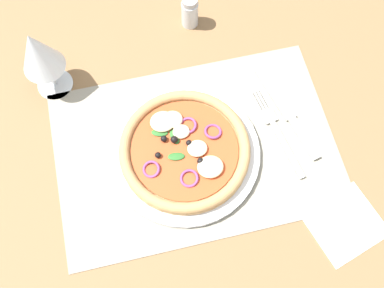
{
  "coord_description": "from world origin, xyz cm",
  "views": [
    {
      "loc": [
        -6.86,
        -27.03,
        70.91
      ],
      "look_at": [
        -0.61,
        0.0,
        2.45
      ],
      "focal_mm": 41.45,
      "sensor_mm": 36.0,
      "label": 1
    }
  ],
  "objects_px": {
    "plate": "(185,153)",
    "wine_glass": "(38,53)",
    "pepper_shaker": "(190,12)",
    "fork": "(275,127)",
    "napkin": "(345,224)",
    "knife": "(286,110)",
    "pizza": "(185,149)"
  },
  "relations": [
    {
      "from": "plate",
      "to": "wine_glass",
      "type": "distance_m",
      "value": 0.29
    },
    {
      "from": "plate",
      "to": "wine_glass",
      "type": "height_order",
      "value": "wine_glass"
    },
    {
      "from": "plate",
      "to": "napkin",
      "type": "bearing_deg",
      "value": -37.73
    },
    {
      "from": "knife",
      "to": "napkin",
      "type": "relative_size",
      "value": 1.79
    },
    {
      "from": "knife",
      "to": "napkin",
      "type": "bearing_deg",
      "value": 175.51
    },
    {
      "from": "fork",
      "to": "napkin",
      "type": "xyz_separation_m",
      "value": [
        0.06,
        -0.19,
        -0.0
      ]
    },
    {
      "from": "plate",
      "to": "pizza",
      "type": "xyz_separation_m",
      "value": [
        0.0,
        0.0,
        0.02
      ]
    },
    {
      "from": "fork",
      "to": "napkin",
      "type": "height_order",
      "value": "fork"
    },
    {
      "from": "pizza",
      "to": "knife",
      "type": "distance_m",
      "value": 0.2
    },
    {
      "from": "pizza",
      "to": "plate",
      "type": "bearing_deg",
      "value": -107.0
    },
    {
      "from": "plate",
      "to": "fork",
      "type": "height_order",
      "value": "plate"
    },
    {
      "from": "knife",
      "to": "pepper_shaker",
      "type": "relative_size",
      "value": 2.96
    },
    {
      "from": "plate",
      "to": "fork",
      "type": "relative_size",
      "value": 1.41
    },
    {
      "from": "pepper_shaker",
      "to": "fork",
      "type": "bearing_deg",
      "value": -69.63
    },
    {
      "from": "plate",
      "to": "pepper_shaker",
      "type": "distance_m",
      "value": 0.28
    },
    {
      "from": "napkin",
      "to": "pizza",
      "type": "bearing_deg",
      "value": 142.15
    },
    {
      "from": "wine_glass",
      "to": "pepper_shaker",
      "type": "distance_m",
      "value": 0.29
    },
    {
      "from": "knife",
      "to": "wine_glass",
      "type": "distance_m",
      "value": 0.43
    },
    {
      "from": "fork",
      "to": "knife",
      "type": "xyz_separation_m",
      "value": [
        0.03,
        0.03,
        0.0
      ]
    },
    {
      "from": "pizza",
      "to": "wine_glass",
      "type": "distance_m",
      "value": 0.28
    },
    {
      "from": "knife",
      "to": "napkin",
      "type": "xyz_separation_m",
      "value": [
        0.03,
        -0.21,
        -0.0
      ]
    },
    {
      "from": "pizza",
      "to": "pepper_shaker",
      "type": "height_order",
      "value": "pepper_shaker"
    },
    {
      "from": "napkin",
      "to": "wine_glass",
      "type": "bearing_deg",
      "value": 139.63
    },
    {
      "from": "pizza",
      "to": "pepper_shaker",
      "type": "xyz_separation_m",
      "value": [
        0.07,
        0.27,
        0.01
      ]
    },
    {
      "from": "fork",
      "to": "knife",
      "type": "relative_size",
      "value": 0.91
    },
    {
      "from": "plate",
      "to": "pepper_shaker",
      "type": "bearing_deg",
      "value": 75.29
    },
    {
      "from": "pizza",
      "to": "pepper_shaker",
      "type": "bearing_deg",
      "value": 75.3
    },
    {
      "from": "pizza",
      "to": "napkin",
      "type": "bearing_deg",
      "value": -37.85
    },
    {
      "from": "napkin",
      "to": "pepper_shaker",
      "type": "distance_m",
      "value": 0.47
    },
    {
      "from": "knife",
      "to": "wine_glass",
      "type": "bearing_deg",
      "value": 56.34
    },
    {
      "from": "wine_glass",
      "to": "napkin",
      "type": "distance_m",
      "value": 0.57
    },
    {
      "from": "plate",
      "to": "fork",
      "type": "distance_m",
      "value": 0.16
    }
  ]
}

